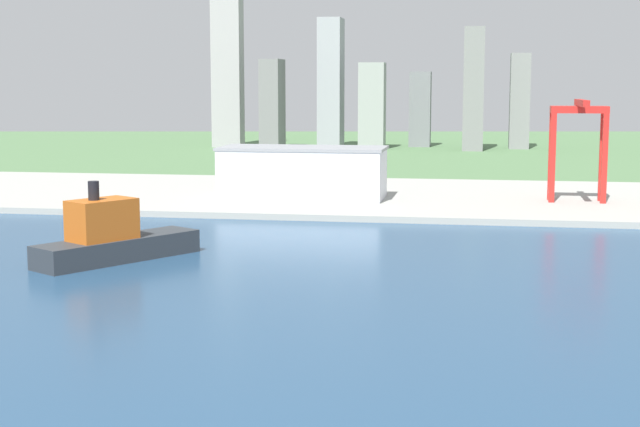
{
  "coord_description": "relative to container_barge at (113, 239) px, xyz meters",
  "views": [
    {
      "loc": [
        20.12,
        82.75,
        50.06
      ],
      "look_at": [
        -3.96,
        223.59,
        30.43
      ],
      "focal_mm": 53.11,
      "sensor_mm": 36.0,
      "label": 1
    }
  ],
  "objects": [
    {
      "name": "warehouse_main",
      "position": [
        28.82,
        137.25,
        6.63
      ],
      "size": [
        69.02,
        29.72,
        21.51
      ],
      "color": "silver",
      "rests_on": "industrial_pier"
    },
    {
      "name": "water_bay",
      "position": [
        82.2,
        -92.82,
        -6.57
      ],
      "size": [
        840.0,
        360.0,
        0.15
      ],
      "primitive_type": "cube",
      "color": "navy",
      "rests_on": "ground"
    },
    {
      "name": "ground_plane",
      "position": [
        82.2,
        -32.82,
        -6.65
      ],
      "size": [
        2400.0,
        2400.0,
        0.0
      ],
      "primitive_type": "plane",
      "color": "#4F7348"
    },
    {
      "name": "port_crane_red",
      "position": [
        140.72,
        142.5,
        24.99
      ],
      "size": [
        22.59,
        35.3,
        41.4
      ],
      "color": "red",
      "rests_on": "industrial_pier"
    },
    {
      "name": "industrial_pier",
      "position": [
        82.2,
        157.18,
        -5.4
      ],
      "size": [
        840.0,
        140.0,
        2.5
      ],
      "primitive_type": "cube",
      "color": "#A0A198",
      "rests_on": "ground"
    },
    {
      "name": "container_barge",
      "position": [
        0.0,
        0.0,
        0.0
      ],
      "size": [
        37.34,
        49.19,
        23.29
      ],
      "color": "#2D3338",
      "rests_on": "water_bay"
    },
    {
      "name": "distant_skyline",
      "position": [
        5.59,
        485.48,
        39.26
      ],
      "size": [
        247.13,
        70.36,
        131.82
      ],
      "color": "#9F9CA1",
      "rests_on": "ground"
    }
  ]
}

